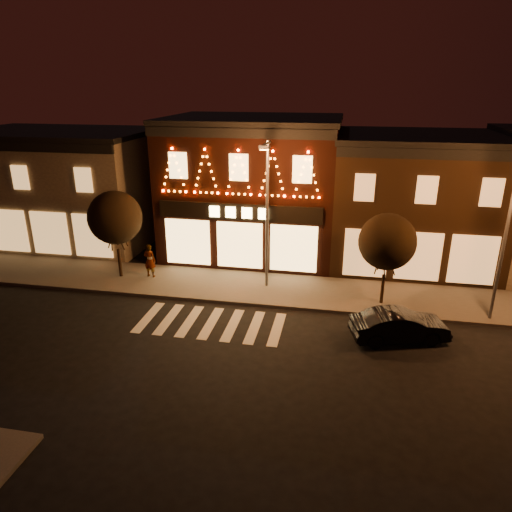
% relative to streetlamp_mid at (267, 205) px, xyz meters
% --- Properties ---
extents(ground, '(120.00, 120.00, 0.00)m').
position_rel_streetlamp_mid_xyz_m(ground, '(-1.82, -8.05, -4.54)').
color(ground, black).
rests_on(ground, ground).
extents(sidewalk_far, '(44.00, 4.00, 0.15)m').
position_rel_streetlamp_mid_xyz_m(sidewalk_far, '(0.18, -0.05, -4.46)').
color(sidewalk_far, '#47423D').
rests_on(sidewalk_far, ground).
extents(building_left, '(12.20, 8.28, 7.30)m').
position_rel_streetlamp_mid_xyz_m(building_left, '(-14.82, 5.94, -0.88)').
color(building_left, brown).
rests_on(building_left, ground).
extents(building_pulp, '(10.20, 8.34, 8.30)m').
position_rel_streetlamp_mid_xyz_m(building_pulp, '(-1.82, 5.92, -0.37)').
color(building_pulp, black).
rests_on(building_pulp, ground).
extents(building_right_a, '(9.20, 8.28, 7.50)m').
position_rel_streetlamp_mid_xyz_m(building_right_a, '(7.68, 5.94, -0.77)').
color(building_right_a, '#382313').
rests_on(building_right_a, ground).
extents(streetlamp_mid, '(0.48, 1.71, 7.48)m').
position_rel_streetlamp_mid_xyz_m(streetlamp_mid, '(0.00, 0.00, 0.00)').
color(streetlamp_mid, '#59595E').
rests_on(streetlamp_mid, sidewalk_far).
extents(streetlamp_right, '(0.46, 1.65, 7.22)m').
position_rel_streetlamp_mid_xyz_m(streetlamp_right, '(10.54, -1.67, -0.15)').
color(streetlamp_right, '#59595E').
rests_on(streetlamp_right, sidewalk_far).
extents(tree_left, '(2.84, 2.84, 4.75)m').
position_rel_streetlamp_mid_xyz_m(tree_left, '(-8.11, -0.03, -1.07)').
color(tree_left, black).
rests_on(tree_left, sidewalk_far).
extents(tree_right, '(2.66, 2.66, 4.44)m').
position_rel_streetlamp_mid_xyz_m(tree_right, '(5.80, -0.75, -1.28)').
color(tree_right, black).
rests_on(tree_right, sidewalk_far).
extents(dark_sedan, '(4.24, 2.43, 1.32)m').
position_rel_streetlamp_mid_xyz_m(dark_sedan, '(6.33, -3.97, -3.88)').
color(dark_sedan, black).
rests_on(dark_sedan, ground).
extents(pedestrian, '(0.74, 0.54, 1.86)m').
position_rel_streetlamp_mid_xyz_m(pedestrian, '(-6.47, 0.21, -3.46)').
color(pedestrian, gray).
rests_on(pedestrian, sidewalk_far).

